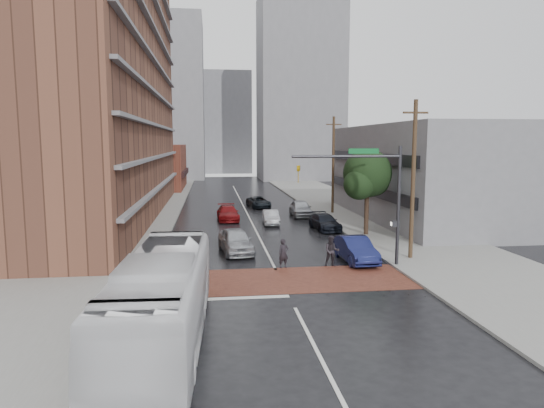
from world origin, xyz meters
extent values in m
plane|color=black|center=(0.00, 0.00, 0.00)|extent=(160.00, 160.00, 0.00)
cube|color=brown|center=(0.00, 0.50, 0.01)|extent=(14.00, 5.00, 0.02)
cube|color=gray|center=(-11.50, 25.00, 0.07)|extent=(9.00, 90.00, 0.15)
cube|color=gray|center=(11.50, 25.00, 0.07)|extent=(9.00, 90.00, 0.15)
cube|color=brown|center=(-14.00, 24.00, 14.00)|extent=(10.00, 44.00, 28.00)
cube|color=brown|center=(-12.00, 54.00, 3.50)|extent=(8.00, 16.00, 7.00)
cube|color=gray|center=(16.50, 20.00, 4.50)|extent=(11.00, 26.00, 9.00)
cube|color=gray|center=(-14.00, 78.00, 16.00)|extent=(18.00, 16.00, 32.00)
cube|color=gray|center=(14.00, 72.00, 18.00)|extent=(16.00, 14.00, 36.00)
cube|color=gray|center=(0.00, 95.00, 12.00)|extent=(12.00, 10.00, 24.00)
cylinder|color=#332319|center=(8.50, 12.00, 2.00)|extent=(0.36, 0.36, 4.00)
sphere|color=#1C3115|center=(8.50, 12.00, 5.00)|extent=(3.80, 3.80, 3.80)
sphere|color=#1C3115|center=(7.60, 11.20, 4.20)|extent=(2.40, 2.40, 2.40)
sphere|color=#1C3115|center=(9.30, 12.80, 4.40)|extent=(2.60, 2.60, 2.60)
cylinder|color=#2D2D33|center=(7.30, 2.50, 3.60)|extent=(0.20, 0.20, 7.20)
cylinder|color=#2D2D33|center=(4.10, 2.50, 6.60)|extent=(6.40, 0.16, 0.16)
imported|color=gold|center=(1.30, 2.50, 5.60)|extent=(0.20, 0.16, 1.00)
cube|color=#0C5926|center=(5.10, 2.50, 6.90)|extent=(1.80, 0.05, 0.30)
cube|color=#2D2D33|center=(7.05, 2.50, 2.60)|extent=(0.30, 0.30, 0.35)
cylinder|color=#473321|center=(8.80, 4.00, 5.00)|extent=(0.26, 0.26, 10.00)
cube|color=#473321|center=(8.80, 4.00, 9.20)|extent=(1.60, 0.12, 0.12)
cylinder|color=#473321|center=(8.80, 24.00, 5.00)|extent=(0.26, 0.26, 10.00)
cube|color=#473321|center=(8.80, 24.00, 9.20)|extent=(1.60, 0.12, 0.12)
imported|color=white|center=(-5.50, -7.14, 1.69)|extent=(3.35, 12.24, 3.38)
imported|color=black|center=(0.52, 3.00, 0.87)|extent=(0.72, 0.57, 1.74)
imported|color=#252126|center=(3.43, 3.00, 0.93)|extent=(1.01, 0.85, 1.87)
imported|color=#AEB1B6|center=(-2.10, 7.27, 0.83)|extent=(2.55, 5.07, 1.66)
imported|color=#B8BAC0|center=(1.64, 18.30, 0.64)|extent=(1.47, 3.94, 1.29)
imported|color=maroon|center=(-2.14, 21.10, 0.70)|extent=(2.16, 4.88, 1.39)
imported|color=black|center=(1.65, 29.78, 0.63)|extent=(2.79, 4.80, 1.26)
imported|color=#161B4D|center=(5.20, 4.00, 0.78)|extent=(1.86, 4.78, 1.55)
imported|color=black|center=(5.86, 15.02, 0.67)|extent=(2.31, 4.75, 1.33)
imported|color=#B3B6BB|center=(5.20, 22.72, 0.82)|extent=(2.03, 4.84, 1.64)
camera|label=1|loc=(-3.64, -24.70, 7.41)|focal=32.00mm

